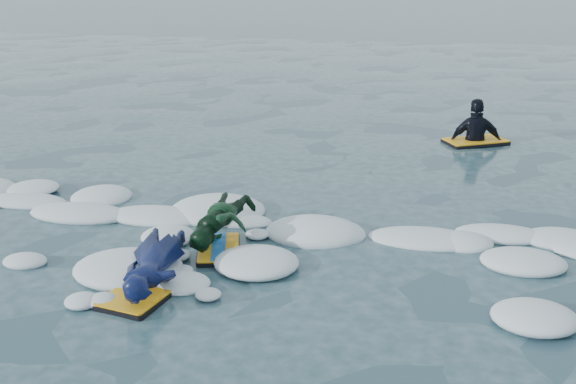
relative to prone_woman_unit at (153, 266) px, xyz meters
name	(u,v)px	position (x,y,z in m)	size (l,w,h in m)	color
ground	(162,268)	(-0.07, 0.41, -0.21)	(120.00, 120.00, 0.00)	#172C38
foam_band	(191,234)	(-0.07, 1.44, -0.21)	(12.00, 3.10, 0.30)	silver
prone_woman_unit	(153,266)	(0.00, 0.00, 0.00)	(0.81, 1.67, 0.42)	black
prone_child_unit	(223,225)	(0.43, 1.16, 0.05)	(0.80, 1.39, 0.52)	black
waiting_rider_unit	(475,144)	(3.66, 6.61, -0.22)	(1.28, 1.07, 1.68)	black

